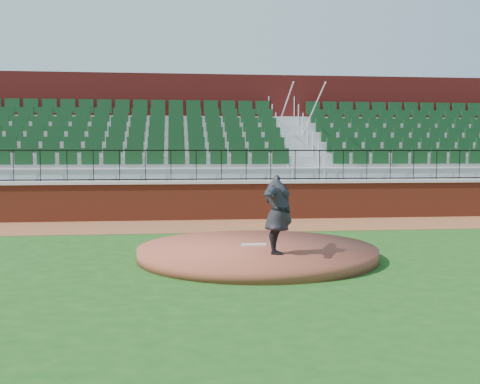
% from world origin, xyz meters
% --- Properties ---
extents(ground, '(90.00, 90.00, 0.00)m').
position_xyz_m(ground, '(0.00, 0.00, 0.00)').
color(ground, '#164112').
rests_on(ground, ground).
extents(warning_track, '(34.00, 3.20, 0.01)m').
position_xyz_m(warning_track, '(0.00, 5.40, 0.01)').
color(warning_track, brown).
rests_on(warning_track, ground).
extents(field_wall, '(34.00, 0.35, 1.20)m').
position_xyz_m(field_wall, '(0.00, 7.00, 0.60)').
color(field_wall, maroon).
rests_on(field_wall, ground).
extents(wall_cap, '(34.00, 0.45, 0.10)m').
position_xyz_m(wall_cap, '(0.00, 7.00, 1.25)').
color(wall_cap, '#B7B7B7').
rests_on(wall_cap, field_wall).
extents(wall_railing, '(34.00, 0.05, 1.00)m').
position_xyz_m(wall_railing, '(0.00, 7.00, 1.80)').
color(wall_railing, black).
rests_on(wall_railing, wall_cap).
extents(seating_stands, '(34.00, 5.10, 4.60)m').
position_xyz_m(seating_stands, '(0.00, 9.72, 2.30)').
color(seating_stands, gray).
rests_on(seating_stands, ground).
extents(concourse_wall, '(34.00, 0.50, 5.50)m').
position_xyz_m(concourse_wall, '(0.00, 12.52, 2.75)').
color(concourse_wall, maroon).
rests_on(concourse_wall, ground).
extents(pitchers_mound, '(5.05, 5.05, 0.25)m').
position_xyz_m(pitchers_mound, '(0.19, -0.07, 0.12)').
color(pitchers_mound, brown).
rests_on(pitchers_mound, ground).
extents(pitching_rubber, '(0.53, 0.14, 0.04)m').
position_xyz_m(pitching_rubber, '(0.14, 0.06, 0.27)').
color(pitching_rubber, silver).
rests_on(pitching_rubber, pitchers_mound).
extents(pitcher, '(1.10, 1.99, 1.56)m').
position_xyz_m(pitcher, '(0.46, -1.03, 1.03)').
color(pitcher, black).
rests_on(pitcher, pitchers_mound).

